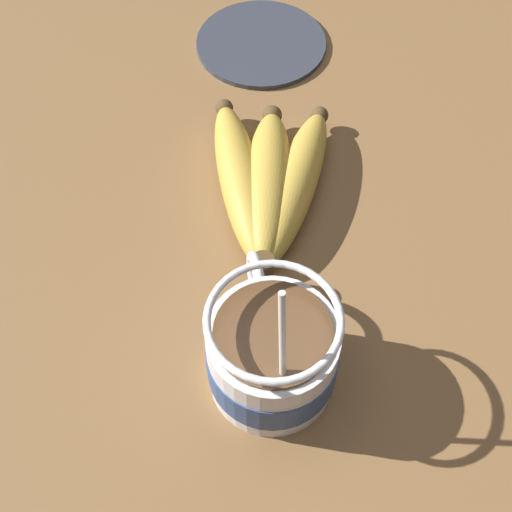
{
  "coord_description": "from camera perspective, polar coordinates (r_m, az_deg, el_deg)",
  "views": [
    {
      "loc": [
        -33.38,
        3.08,
        58.24
      ],
      "look_at": [
        -0.57,
        -3.36,
        8.21
      ],
      "focal_mm": 50.0,
      "sensor_mm": 36.0,
      "label": 1
    }
  ],
  "objects": [
    {
      "name": "table",
      "position": [
        0.66,
        -2.98,
        -3.15
      ],
      "size": [
        138.81,
        138.81,
        3.7
      ],
      "color": "brown",
      "rests_on": "ground"
    },
    {
      "name": "coffee_mug",
      "position": [
        0.56,
        1.28,
        -7.86
      ],
      "size": [
        14.07,
        10.35,
        16.71
      ],
      "color": "silver",
      "rests_on": "table"
    },
    {
      "name": "banana_bunch",
      "position": [
        0.68,
        0.93,
        5.89
      ],
      "size": [
        22.64,
        13.34,
        4.52
      ],
      "color": "#4C381E",
      "rests_on": "table"
    },
    {
      "name": "small_plate",
      "position": [
        0.85,
        0.41,
        16.65
      ],
      "size": [
        14.86,
        14.86,
        0.6
      ],
      "color": "#333842",
      "rests_on": "table"
    }
  ]
}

